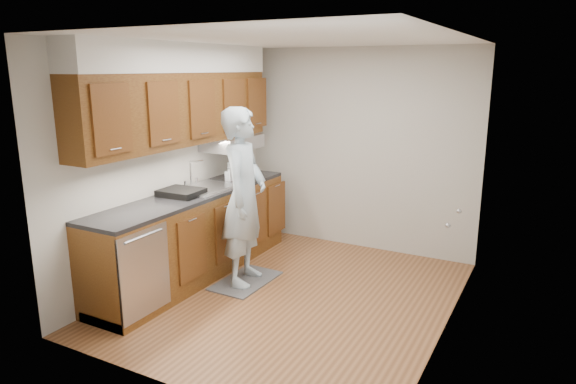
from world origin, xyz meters
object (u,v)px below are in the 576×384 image
Objects in this scene: soap_bottle_a at (231,167)px; dish_rack at (181,192)px; soap_bottle_c at (245,171)px; steel_can at (239,175)px; person at (244,185)px; soda_can at (240,178)px; soap_bottle_b at (229,174)px.

soap_bottle_a is 0.95m from dish_rack.
soap_bottle_a is 1.79× the size of soap_bottle_c.
soap_bottle_a is 2.16× the size of steel_can.
soap_bottle_c is at bearing 18.98° from person.
soap_bottle_a reaches higher than steel_can.
steel_can is (-0.49, 0.65, -0.06)m from person.
soda_can is 0.99× the size of steel_can.
soap_bottle_c is at bearing 102.67° from steel_can.
soap_bottle_a is at bearing -124.94° from soap_bottle_c.
soap_bottle_a reaches higher than soap_bottle_c.
soda_can is (0.19, -0.06, -0.02)m from soap_bottle_b.
steel_can is at bearing -77.33° from soap_bottle_c.
soda_can is at bearing -53.92° from steel_can.
soap_bottle_c is (-0.53, 0.84, -0.05)m from person.
person is at bearing -57.80° from soap_bottle_c.
soap_bottle_a is at bearing 87.88° from dish_rack.
soap_bottle_a is at bearing 112.38° from soap_bottle_b.
person is 4.98× the size of dish_rack.
soap_bottle_b reaches higher than soda_can.
soap_bottle_c is 0.35m from soda_can.
soap_bottle_a reaches higher than soap_bottle_b.
soap_bottle_a is (-0.63, 0.70, 0.02)m from person.
soap_bottle_a reaches higher than dish_rack.
soda_can is at bearing -66.94° from soap_bottle_c.
steel_can is (0.04, -0.19, -0.01)m from soap_bottle_c.
soap_bottle_c is 1.09m from dish_rack.
soap_bottle_b is at bearing 31.82° from person.
soap_bottle_b is at bearing -67.62° from soap_bottle_a.
steel_can is (0.14, -0.05, -0.08)m from soap_bottle_a.
soap_bottle_c is at bearing 78.07° from soap_bottle_b.
steel_can is at bearing 126.08° from soda_can.
dish_rack is at bearing -107.18° from soda_can.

